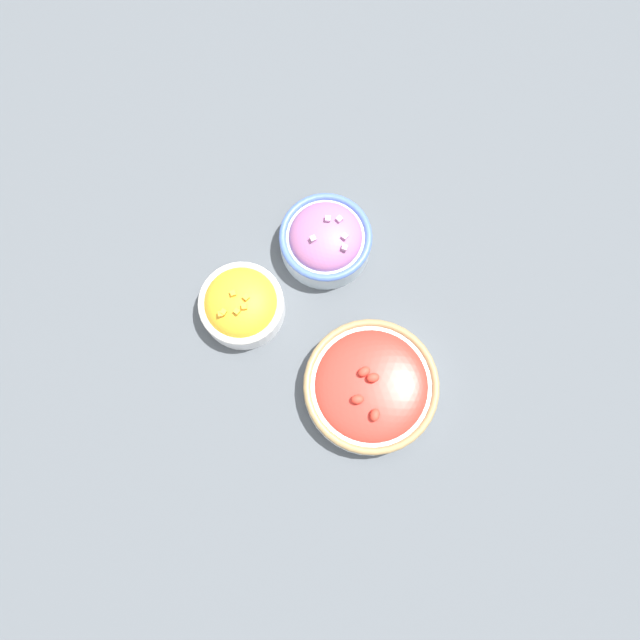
{
  "coord_description": "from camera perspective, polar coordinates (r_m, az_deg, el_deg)",
  "views": [
    {
      "loc": [
        -0.22,
        -0.08,
        1.02
      ],
      "look_at": [
        0.0,
        0.0,
        0.03
      ],
      "focal_mm": 35.0,
      "sensor_mm": 36.0,
      "label": 1
    }
  ],
  "objects": [
    {
      "name": "ground_plane",
      "position": [
        1.04,
        0.0,
        -0.38
      ],
      "size": [
        3.0,
        3.0,
        0.0
      ],
      "primitive_type": "plane",
      "color": "#4C5156"
    },
    {
      "name": "bowl_squash",
      "position": [
        1.02,
        -7.19,
        1.43
      ],
      "size": [
        0.14,
        0.14,
        0.08
      ],
      "color": "white",
      "rests_on": "ground_plane"
    },
    {
      "name": "bowl_red_onion",
      "position": [
        1.05,
        0.51,
        7.38
      ],
      "size": [
        0.15,
        0.15,
        0.08
      ],
      "color": "#B2C1CC",
      "rests_on": "ground_plane"
    },
    {
      "name": "bowl_cherry_tomatoes",
      "position": [
        1.0,
        4.67,
        -6.07
      ],
      "size": [
        0.21,
        0.21,
        0.07
      ],
      "color": "white",
      "rests_on": "ground_plane"
    }
  ]
}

